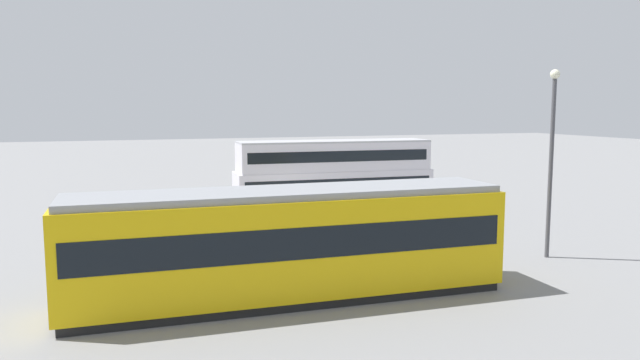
{
  "coord_description": "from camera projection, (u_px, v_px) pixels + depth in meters",
  "views": [
    {
      "loc": [
        9.16,
        28.04,
        5.71
      ],
      "look_at": [
        -0.15,
        2.15,
        2.34
      ],
      "focal_mm": 33.72,
      "sensor_mm": 36.0,
      "label": 1
    }
  ],
  "objects": [
    {
      "name": "info_sign",
      "position": [
        238.0,
        220.0,
        22.07
      ],
      "size": [
        1.23,
        0.14,
        2.22
      ],
      "color": "slate",
      "rests_on": "ground"
    },
    {
      "name": "tram_yellow",
      "position": [
        290.0,
        242.0,
        17.79
      ],
      "size": [
        13.06,
        3.05,
        3.31
      ],
      "color": "#E5B70C",
      "rests_on": "ground"
    },
    {
      "name": "street_lamp",
      "position": [
        552.0,
        149.0,
        22.43
      ],
      "size": [
        0.36,
        0.36,
        7.08
      ],
      "color": "#4C4C51",
      "rests_on": "ground"
    },
    {
      "name": "pedestrian_near_railing",
      "position": [
        280.0,
        221.0,
        25.47
      ],
      "size": [
        0.45,
        0.45,
        1.57
      ],
      "color": "#4C3F2D",
      "rests_on": "ground"
    },
    {
      "name": "double_decker_bus",
      "position": [
        334.0,
        173.0,
        34.23
      ],
      "size": [
        11.39,
        3.08,
        3.81
      ],
      "color": "silver",
      "rests_on": "ground"
    },
    {
      "name": "ground_plane",
      "position": [
        303.0,
        222.0,
        29.96
      ],
      "size": [
        160.0,
        160.0,
        0.0
      ],
      "primitive_type": "plane",
      "color": "gray"
    },
    {
      "name": "pedestrian_railing",
      "position": [
        332.0,
        237.0,
        22.98
      ],
      "size": [
        7.39,
        0.08,
        1.08
      ],
      "color": "gray",
      "rests_on": "ground"
    }
  ]
}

